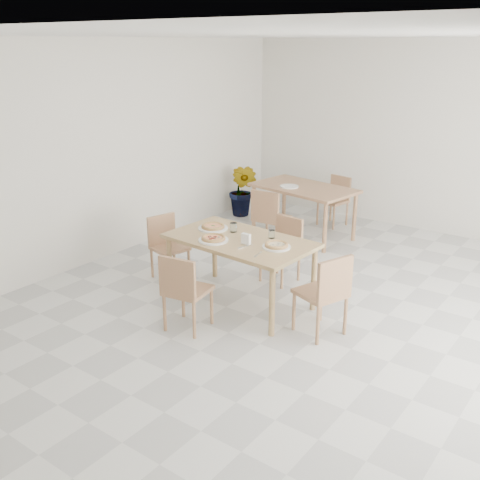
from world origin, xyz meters
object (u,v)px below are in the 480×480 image
Objects in this scene: plate_empty at (289,186)px; chair_back_n at (336,197)px; pizza_margherita at (213,226)px; plate_margherita at (213,228)px; tumbler_a at (233,227)px; second_table at (304,192)px; plate_pepperoni at (213,240)px; main_table at (240,246)px; chair_west at (166,242)px; potted_plant at (243,190)px; tumbler_b at (272,234)px; chair_north at (284,244)px; pizza_pepperoni at (213,238)px; pizza_mushroom at (276,245)px; chair_south at (183,288)px; chair_back_s at (269,215)px; chair_east at (326,290)px; plate_mushroom at (276,247)px; napkin_holder at (246,240)px.

chair_back_n is at bearing 72.87° from plate_empty.
plate_margherita is at bearing 180.00° from pizza_margherita.
plate_empty is at bearing 105.42° from tumbler_a.
plate_empty is at bearing -129.19° from second_table.
plate_margherita and plate_pepperoni have the same top height.
main_table is 3.23m from chair_back_n.
potted_plant is (-0.76, 2.61, -0.01)m from chair_west.
chair_north is at bearing 110.08° from tumbler_b.
main_table is at bearing 49.10° from pizza_pepperoni.
pizza_margherita is 3.00m from potted_plant.
chair_south is at bearing -122.00° from pizza_mushroom.
pizza_pepperoni is 1.91m from chair_back_s.
second_table is at bearing 114.28° from pizza_mushroom.
pizza_margherita is 0.31× the size of chair_back_s.
chair_back_s reaches higher than pizza_margherita.
pizza_margherita is at bearing -81.24° from plate_empty.
plate_empty is (-0.78, 2.25, 0.09)m from main_table.
chair_west is 1.47m from tumbler_b.
chair_east is at bearing -10.47° from tumbler_a.
plate_mushroom is 1.07× the size of plate_empty.
plate_pepperoni is at bearing 102.22° from chair_back_s.
chair_north is 6.29× the size of napkin_holder.
tumbler_a is 0.12× the size of chair_back_s.
chair_west is 1.04m from tumbler_a.
pizza_mushroom is at bearing -48.30° from potted_plant.
potted_plant is at bearing 131.70° from pizza_mushroom.
chair_west is 1.66m from pizza_mushroom.
pizza_mushroom is 3.60m from potted_plant.
chair_south is 2.54× the size of plate_pepperoni.
plate_margherita is 3.76× the size of tumbler_b.
chair_east is 1.10× the size of chair_back_n.
plate_empty is (-1.88, 2.35, 0.27)m from chair_east.
chair_east is at bearing -157.19° from chair_south.
chair_east is 2.90× the size of plate_mushroom.
plate_margherita is at bearing -116.72° from chair_north.
pizza_pepperoni is 0.20× the size of second_table.
chair_back_n is at bearing 101.82° from main_table.
potted_plant reaches higher than chair_back_s.
potted_plant is at bearing -149.19° from chair_back_n.
chair_back_s reaches higher than plate_pepperoni.
plate_margherita is at bearing 161.90° from napkin_holder.
chair_west is at bearing -49.28° from chair_south.
chair_south reaches higher than chair_north.
napkin_holder is 0.14× the size of chair_back_s.
pizza_mushroom is at bearing 22.17° from napkin_holder.
chair_north reaches higher than plate_empty.
chair_west and chair_back_n have the same top height.
tumbler_a reaches higher than chair_north.
chair_back_n is 0.88× the size of potted_plant.
pizza_mushroom is (0.46, 0.00, 0.11)m from main_table.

